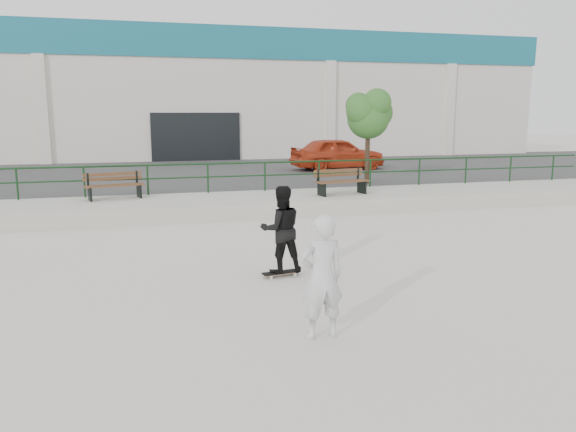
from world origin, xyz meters
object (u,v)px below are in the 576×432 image
object	(u,v)px
bench_right	(341,182)
standing_skater	(281,229)
skateboard	(281,273)
bench_left	(114,186)
tree	(369,113)
seated_skater	(322,277)
red_car	(338,153)

from	to	relation	value
bench_right	standing_skater	xyz separation A→B (m)	(-3.93, -7.15, 0.04)
standing_skater	bench_right	bearing A→B (deg)	-119.82
skateboard	bench_left	bearing A→B (deg)	102.99
tree	bench_right	bearing A→B (deg)	-128.56
tree	seated_skater	distance (m)	14.44
bench_left	bench_right	xyz separation A→B (m)	(7.35, -0.97, 0.01)
tree	red_car	distance (m)	5.72
red_car	seated_skater	distance (m)	19.45
tree	skateboard	size ratio (longest dim) A/B	4.50
tree	skateboard	distance (m)	11.82
tree	skateboard	bearing A→B (deg)	-121.58
red_car	skateboard	bearing A→B (deg)	150.83
bench_left	seated_skater	world-z (taller)	seated_skater
skateboard	seated_skater	size ratio (longest dim) A/B	0.44
bench_right	skateboard	xyz separation A→B (m)	(-3.93, -7.15, -0.85)
red_car	standing_skater	xyz separation A→B (m)	(-6.68, -15.04, -0.31)
bench_left	skateboard	bearing A→B (deg)	-79.17
bench_left	seated_skater	bearing A→B (deg)	-86.10
bench_left	standing_skater	xyz separation A→B (m)	(3.42, -8.12, 0.04)
skateboard	seated_skater	world-z (taller)	seated_skater
bench_right	red_car	size ratio (longest dim) A/B	0.43
red_car	bench_right	bearing A→B (deg)	155.56
bench_left	seated_skater	xyz separation A→B (m)	(3.21, -11.27, -0.00)
standing_skater	seated_skater	distance (m)	3.15
tree	seated_skater	xyz separation A→B (m)	(-6.18, -12.85, -2.29)
red_car	seated_skater	world-z (taller)	red_car
red_car	skateboard	world-z (taller)	red_car
bench_left	tree	xyz separation A→B (m)	(9.39, 1.58, 2.29)
standing_skater	skateboard	bearing A→B (deg)	180.00
bench_right	seated_skater	distance (m)	11.10
bench_left	seated_skater	distance (m)	11.72
tree	standing_skater	size ratio (longest dim) A/B	2.09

